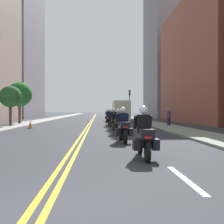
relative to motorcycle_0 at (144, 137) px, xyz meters
name	(u,v)px	position (x,y,z in m)	size (l,w,h in m)	color
ground_plane	(94,118)	(-2.30, 43.58, -0.67)	(264.00, 264.00, 0.00)	#2F3036
sidewalk_left	(58,118)	(-9.11, 43.58, -0.61)	(2.55, 144.00, 0.12)	gray
sidewalk_right	(128,118)	(4.51, 43.58, -0.61)	(2.55, 144.00, 0.12)	gray
centreline_yellow_inner	(93,118)	(-2.42, 43.58, -0.66)	(0.12, 132.00, 0.01)	yellow
centreline_yellow_outer	(94,118)	(-2.18, 43.58, -0.66)	(0.12, 132.00, 0.01)	yellow
lane_dashes_white	(113,122)	(0.47, 24.58, -0.66)	(0.14, 56.40, 0.01)	silver
building_right_1	(211,62)	(12.73, 24.30, 6.88)	(7.88, 20.55, 15.10)	brown
building_left_2	(11,42)	(-18.22, 43.92, 14.05)	(9.69, 17.22, 29.43)	gray
building_right_2	(165,44)	(12.01, 44.24, 14.11)	(6.46, 14.29, 29.55)	gray
motorcycle_0	(144,137)	(0.00, 0.00, 0.00)	(0.76, 2.07, 1.63)	black
motorcycle_1	(123,128)	(-0.25, 4.16, -0.01)	(0.78, 2.15, 1.65)	black
motorcycle_2	(118,124)	(-0.19, 8.19, -0.02)	(0.76, 2.30, 1.59)	black
motorcycle_3	(114,121)	(-0.22, 11.96, -0.01)	(0.76, 2.15, 1.64)	black
motorcycle_4	(110,119)	(-0.33, 16.37, -0.01)	(0.78, 2.13, 1.60)	black
motorcycle_5	(112,118)	(0.08, 20.19, -0.01)	(0.78, 2.30, 1.59)	black
motorcycle_6	(109,117)	(-0.02, 24.51, -0.01)	(0.77, 2.24, 1.60)	black
motorcycle_7	(108,116)	(-0.12, 27.94, -0.02)	(0.77, 2.26, 1.64)	black
traffic_cone_1	(30,124)	(-6.96, 13.88, -0.33)	(0.36, 0.36, 0.68)	black
traffic_light_far	(130,99)	(3.64, 34.15, 2.60)	(0.28, 0.38, 4.73)	black
pedestrian_1	(169,117)	(5.04, 15.80, 0.19)	(0.44, 0.46, 1.66)	#24283A
street_tree_0	(10,97)	(-9.16, 15.74, 2.01)	(1.91, 1.91, 3.66)	#4B3623
street_tree_1	(20,94)	(-9.55, 19.82, 2.47)	(2.54, 2.54, 4.42)	#4C3921
parked_truck	(121,112)	(1.84, 29.95, 0.61)	(2.20, 6.50, 2.80)	silver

